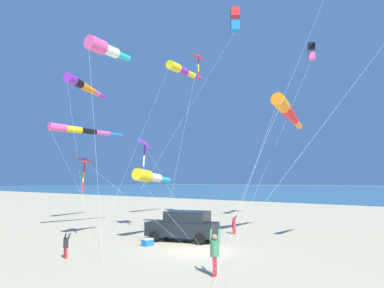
# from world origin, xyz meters

# --- Properties ---
(ground_plane) EXTENTS (600.00, 600.00, 0.00)m
(ground_plane) POSITION_xyz_m (0.00, 0.00, 0.00)
(ground_plane) COLOR #C6B58C
(parked_car) EXTENTS (3.33, 4.68, 1.85)m
(parked_car) POSITION_xyz_m (-2.21, -2.83, 0.95)
(parked_car) COLOR black
(parked_car) RESTS_ON ground_plane
(cooler_box) EXTENTS (0.62, 0.42, 0.42)m
(cooler_box) POSITION_xyz_m (0.43, -3.21, 0.21)
(cooler_box) COLOR blue
(cooler_box) RESTS_ON ground_plane
(person_adult_flyer) EXTENTS (0.64, 0.60, 1.78)m
(person_adult_flyer) POSITION_xyz_m (3.37, 4.09, 0.97)
(person_adult_flyer) COLOR #B72833
(person_adult_flyer) RESTS_ON ground_plane
(person_child_green_jacket) EXTENTS (0.29, 0.37, 1.22)m
(person_child_green_jacket) POSITION_xyz_m (5.47, -3.38, 0.66)
(person_child_green_jacket) COLOR #B72833
(person_child_green_jacket) RESTS_ON ground_plane
(person_child_grey_jacket) EXTENTS (0.40, 0.46, 1.33)m
(person_child_grey_jacket) POSITION_xyz_m (-6.96, -2.45, 0.72)
(person_child_grey_jacket) COLOR #B72833
(person_child_grey_jacket) RESTS_ON ground_plane
(kite_delta_teal_far_right) EXTENTS (1.99, 9.35, 5.31)m
(kite_delta_teal_far_right) POSITION_xyz_m (1.15, -8.70, 5.01)
(kite_delta_teal_far_right) COLOR red
(kite_delta_teal_far_right) RESTS_ON ground_plane
(kite_delta_purple_drifting) EXTENTS (4.54, 1.00, 12.88)m
(kite_delta_purple_drifting) POSITION_xyz_m (-4.88, -3.89, 12.55)
(kite_delta_purple_drifting) COLOR red
(kite_delta_purple_drifting) RESTS_ON ground_plane
(kite_windsock_rainbow_low_near) EXTENTS (7.85, 11.25, 4.49)m
(kite_windsock_rainbow_low_near) POSITION_xyz_m (-1.05, -4.83, 3.99)
(kite_windsock_rainbow_low_near) COLOR yellow
(kite_windsock_rainbow_low_near) RESTS_ON ground_plane
(kite_box_white_trailing) EXTENTS (15.02, 1.36, 19.98)m
(kite_box_white_trailing) POSITION_xyz_m (-13.31, -6.64, 18.87)
(kite_box_white_trailing) COLOR red
(kite_box_white_trailing) RESTS_ON ground_plane
(kite_delta_magenta_far_left) EXTENTS (4.13, 9.28, 7.14)m
(kite_delta_magenta_far_left) POSITION_xyz_m (-4.54, -9.16, 6.59)
(kite_delta_magenta_far_left) COLOR purple
(kite_delta_magenta_far_left) RESTS_ON ground_plane
(kite_windsock_long_streamer_right) EXTENTS (9.33, 12.36, 12.69)m
(kite_windsock_long_streamer_right) POSITION_xyz_m (-2.76, -15.69, 12.09)
(kite_windsock_long_streamer_right) COLOR purple
(kite_windsock_long_streamer_right) RESTS_ON ground_plane
(kite_box_green_low_center) EXTENTS (14.87, 1.70, 16.73)m
(kite_box_green_low_center) POSITION_xyz_m (-18.44, -1.54, 15.91)
(kite_box_green_low_center) COLOR black
(kite_box_green_low_center) RESTS_ON ground_plane
(kite_windsock_small_distant) EXTENTS (3.91, 3.55, 11.43)m
(kite_windsock_small_distant) POSITION_xyz_m (3.36, -3.70, 11.01)
(kite_windsock_small_distant) COLOR #EF4C93
(kite_windsock_small_distant) RESTS_ON ground_plane
(kite_windsock_long_streamer_left) EXTENTS (7.53, 8.90, 8.07)m
(kite_windsock_long_streamer_left) POSITION_xyz_m (-1.02, -13.23, 7.73)
(kite_windsock_long_streamer_left) COLOR #EF4C93
(kite_windsock_long_streamer_left) RESTS_ON ground_plane
(kite_windsock_blue_topmost) EXTENTS (16.38, 4.92, 9.23)m
(kite_windsock_blue_topmost) POSITION_xyz_m (-7.63, 1.45, 8.43)
(kite_windsock_blue_topmost) COLOR orange
(kite_windsock_blue_topmost) RESTS_ON ground_plane
(kite_windsock_checkered_midright) EXTENTS (17.67, 7.46, 14.99)m
(kite_windsock_checkered_midright) POSITION_xyz_m (-11.28, -11.70, 14.54)
(kite_windsock_checkered_midright) COLOR yellow
(kite_windsock_checkered_midright) RESTS_ON ground_plane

